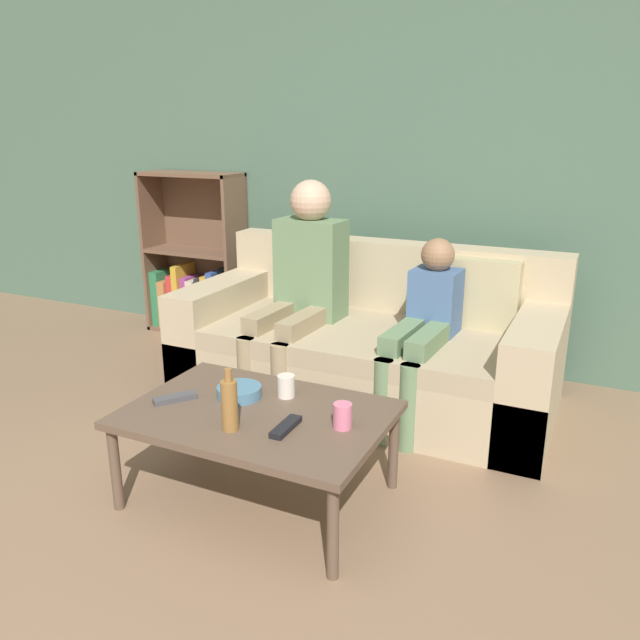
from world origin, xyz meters
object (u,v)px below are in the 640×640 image
person_child (424,322)px  snack_bowl (239,392)px  couch (369,349)px  person_adult (304,274)px  cup_far (286,386)px  coffee_table (257,419)px  bottle (230,404)px  bookshelf (196,275)px  tv_remote_0 (175,398)px  cup_near (343,416)px  tv_remote_1 (286,427)px

person_child → snack_bowl: person_child is taller
couch → snack_bowl: couch is taller
person_adult → cup_far: bearing=-64.6°
person_child → coffee_table: bearing=-107.3°
couch → coffee_table: size_ratio=1.98×
bottle → person_adult: bearing=104.5°
bookshelf → tv_remote_0: (1.15, -1.72, -0.02)m
person_adult → person_child: 0.71m
couch → cup_far: 0.96m
bookshelf → snack_bowl: bookshelf is taller
coffee_table → tv_remote_0: bearing=-170.4°
bookshelf → coffee_table: size_ratio=1.14×
cup_far → snack_bowl: bearing=-153.4°
coffee_table → bottle: size_ratio=4.23×
couch → bottle: 1.30m
bookshelf → bottle: bearing=-51.0°
bookshelf → person_adult: (1.17, -0.63, 0.25)m
person_adult → couch: bearing=16.3°
bookshelf → cup_near: size_ratio=11.98×
cup_near → coffee_table: bearing=-177.5°
bottle → couch: bearing=88.2°
tv_remote_1 → snack_bowl: bearing=150.0°
cup_near → cup_far: bearing=153.9°
bookshelf → cup_near: bearing=-41.8°
bookshelf → tv_remote_0: bookshelf is taller
couch → coffee_table: (-0.03, -1.12, 0.07)m
tv_remote_1 → snack_bowl: 0.35m
couch → snack_bowl: size_ratio=10.90×
coffee_table → person_adult: bearing=107.2°
bottle → snack_bowl: bearing=116.0°
tv_remote_0 → tv_remote_1: same height
couch → person_child: person_child is taller
person_adult → cup_near: 1.24m
snack_bowl → person_adult: bearing=101.2°
tv_remote_1 → bookshelf: bearing=132.8°
tv_remote_0 → snack_bowl: (0.21, 0.14, 0.01)m
couch → tv_remote_1: 1.22m
person_adult → person_child: size_ratio=1.29×
bookshelf → couch: bearing=-19.7°
cup_near → tv_remote_0: 0.70m
couch → bookshelf: bookshelf is taller
bookshelf → cup_far: bookshelf is taller
coffee_table → cup_near: (0.35, 0.02, 0.08)m
bookshelf → tv_remote_1: size_ratio=6.57×
tv_remote_0 → tv_remote_1: size_ratio=0.97×
couch → tv_remote_1: size_ratio=11.45×
person_child → bookshelf: bearing=163.0°
tv_remote_1 → bottle: 0.22m
cup_near → tv_remote_1: bearing=-150.1°
tv_remote_0 → tv_remote_1: bearing=32.8°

